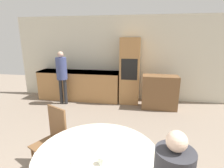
% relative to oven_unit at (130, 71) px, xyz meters
% --- Properties ---
extents(wall_back, '(7.00, 0.05, 2.60)m').
position_rel_oven_unit_xyz_m(wall_back, '(-0.25, 0.34, 0.32)').
color(wall_back, beige).
rests_on(wall_back, ground_plane).
extents(kitchen_counter, '(2.58, 0.60, 0.92)m').
position_rel_oven_unit_xyz_m(kitchen_counter, '(-1.61, -0.01, -0.50)').
color(kitchen_counter, '#AD7A47').
rests_on(kitchen_counter, ground_plane).
extents(oven_unit, '(0.57, 0.59, 1.96)m').
position_rel_oven_unit_xyz_m(oven_unit, '(0.00, 0.00, 0.00)').
color(oven_unit, '#AD7A47').
rests_on(oven_unit, ground_plane).
extents(sideboard, '(0.96, 0.45, 0.95)m').
position_rel_oven_unit_xyz_m(sideboard, '(0.87, -0.37, -0.51)').
color(sideboard, brown).
rests_on(sideboard, ground_plane).
extents(chair_far_left, '(0.54, 0.54, 0.98)m').
position_rel_oven_unit_xyz_m(chair_far_left, '(-0.89, -3.07, -0.44)').
color(chair_far_left, brown).
rests_on(chair_far_left, ground_plane).
extents(person_standing, '(0.31, 0.31, 1.57)m').
position_rel_oven_unit_xyz_m(person_standing, '(-1.94, -0.50, -0.00)').
color(person_standing, '#262628').
rests_on(person_standing, ground_plane).
extents(cup, '(0.07, 0.07, 0.08)m').
position_rel_oven_unit_xyz_m(cup, '(-0.00, -3.74, -0.20)').
color(cup, silver).
rests_on(cup, dining_table).
extents(salt_shaker, '(0.03, 0.03, 0.09)m').
position_rel_oven_unit_xyz_m(salt_shaker, '(-0.28, -3.85, -0.20)').
color(salt_shaker, white).
rests_on(salt_shaker, dining_table).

